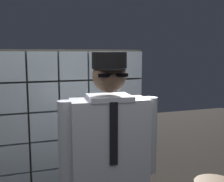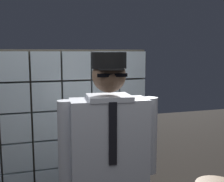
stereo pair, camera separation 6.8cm
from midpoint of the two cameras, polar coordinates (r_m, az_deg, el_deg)
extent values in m
cube|color=silver|center=(3.21, -12.13, -17.80)|extent=(0.29, 0.08, 0.29)
cube|color=silver|center=(3.24, -6.36, -17.37)|extent=(0.29, 0.08, 0.29)
cube|color=silver|center=(3.31, -0.79, -16.80)|extent=(0.29, 0.08, 0.29)
cube|color=silver|center=(3.40, 4.48, -16.11)|extent=(0.29, 0.08, 0.29)
cube|color=silver|center=(3.08, -18.25, -12.82)|extent=(0.29, 0.08, 0.29)
cube|color=silver|center=(3.09, -12.30, -12.57)|extent=(0.29, 0.08, 0.29)
cube|color=silver|center=(3.12, -6.45, -12.18)|extent=(0.29, 0.08, 0.29)
cube|color=silver|center=(3.19, -0.81, -11.70)|extent=(0.29, 0.08, 0.29)
cube|color=silver|center=(3.28, 4.54, -11.13)|extent=(0.29, 0.08, 0.29)
cube|color=silver|center=(2.99, -18.51, -7.21)|extent=(0.29, 0.08, 0.29)
cube|color=silver|center=(2.99, -12.48, -6.96)|extent=(0.29, 0.08, 0.29)
cube|color=silver|center=(3.03, -6.55, -6.63)|extent=(0.29, 0.08, 0.29)
cube|color=silver|center=(3.10, -0.82, -6.25)|extent=(0.29, 0.08, 0.29)
cube|color=silver|center=(3.19, 4.60, -5.83)|extent=(0.29, 0.08, 0.29)
cube|color=silver|center=(2.92, -18.78, -1.29)|extent=(0.29, 0.08, 0.29)
cube|color=silver|center=(2.93, -12.67, -1.04)|extent=(0.29, 0.08, 0.29)
cube|color=silver|center=(2.96, -6.64, -0.78)|extent=(0.29, 0.08, 0.29)
cube|color=silver|center=(3.03, -0.83, -0.53)|extent=(0.29, 0.08, 0.29)
cube|color=silver|center=(3.13, 4.67, -0.28)|extent=(0.29, 0.08, 0.29)
cube|color=silver|center=(2.89, -19.06, 4.83)|extent=(0.29, 0.08, 0.29)
cube|color=silver|center=(2.90, -12.86, 5.07)|extent=(0.29, 0.08, 0.29)
cube|color=silver|center=(2.93, -6.74, 5.25)|extent=(0.29, 0.08, 0.29)
cube|color=silver|center=(3.00, -0.84, 5.37)|extent=(0.29, 0.08, 0.29)
cube|color=silver|center=(3.10, 4.73, 5.43)|extent=(0.29, 0.08, 0.29)
cube|color=#5B5447|center=(3.10, -9.55, -9.35)|extent=(1.89, 0.02, 1.89)
cube|color=silver|center=(2.04, 0.36, -10.39)|extent=(0.57, 0.28, 0.63)
cube|color=black|center=(1.90, 1.22, -8.86)|extent=(0.06, 0.01, 0.44)
cube|color=silver|center=(1.96, 0.37, -1.37)|extent=(0.32, 0.28, 0.04)
sphere|color=#846047|center=(1.94, 0.38, 3.18)|extent=(0.24, 0.24, 0.24)
ellipsoid|color=black|center=(1.90, 0.74, 1.78)|extent=(0.16, 0.10, 0.11)
cube|color=black|center=(1.84, 1.14, 3.27)|extent=(0.20, 0.03, 0.02)
cylinder|color=black|center=(1.85, 1.00, 4.50)|extent=(0.19, 0.19, 0.01)
cylinder|color=black|center=(1.94, 0.38, 6.35)|extent=(0.25, 0.25, 0.11)
cylinder|color=silver|center=(2.12, 8.68, -9.06)|extent=(0.12, 0.12, 0.58)
cylinder|color=silver|center=(1.99, -8.52, -10.19)|extent=(0.12, 0.12, 0.58)
camera|label=1|loc=(0.03, -89.03, 0.14)|focal=44.34mm
camera|label=2|loc=(0.03, 90.97, -0.14)|focal=44.34mm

